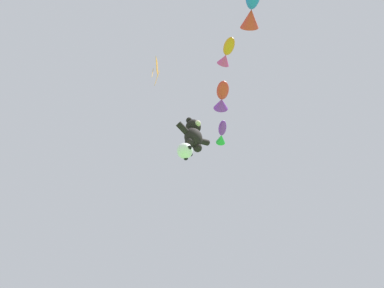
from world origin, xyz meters
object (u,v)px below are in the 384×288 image
Objects in this scene: teddy_bear_kite at (193,134)px; fish_kite_crimson at (222,97)px; soccer_ball_kite at (185,151)px; fish_kite_tangerine at (227,53)px; diamond_kite at (157,68)px; fish_kite_violet at (222,134)px; fish_kite_cobalt at (252,5)px.

teddy_bear_kite is 2.62m from fish_kite_crimson.
fish_kite_tangerine is at bearing -100.83° from soccer_ball_kite.
fish_kite_violet is at bearing -3.10° from diamond_kite.
fish_kite_tangerine is (-0.82, -4.28, 3.25)m from soccer_ball_kite.
diamond_kite is (-3.29, 2.11, 2.66)m from fish_kite_crimson.
fish_kite_crimson is at bearing 60.87° from fish_kite_cobalt.
diamond_kite is at bearing 114.86° from fish_kite_tangerine.
fish_kite_cobalt is (-1.70, -6.60, 2.66)m from soccer_ball_kite.
fish_kite_cobalt reaches higher than soccer_ball_kite.
fish_kite_cobalt is (-2.33, -4.18, -0.22)m from fish_kite_crimson.
teddy_bear_kite is at bearing 92.54° from fish_kite_crimson.
fish_kite_violet is 7.29m from fish_kite_cobalt.
fish_kite_violet is 4.93m from fish_kite_tangerine.
fish_kite_cobalt is at bearing -108.82° from teddy_bear_kite.
teddy_bear_kite is 2.21m from fish_kite_violet.
fish_kite_violet is at bearing 46.03° from fish_kite_crimson.
fish_kite_crimson is 4.79m from fish_kite_cobalt.
diamond_kite reaches higher than fish_kite_violet.
soccer_ball_kite is 0.34× the size of diamond_kite.
fish_kite_violet is 0.63× the size of diamond_kite.
diamond_kite is at bearing -173.48° from soccer_ball_kite.
soccer_ball_kite is at bearing 75.57° from fish_kite_cobalt.
fish_kite_tangerine reaches higher than soccer_ball_kite.
fish_kite_tangerine reaches higher than fish_kite_crimson.
fish_kite_crimson reaches higher than teddy_bear_kite.
teddy_bear_kite is 1.80m from soccer_ball_kite.
fish_kite_violet is 0.93× the size of fish_kite_crimson.
fish_kite_crimson is 4.73m from diamond_kite.
fish_kite_violet reaches higher than teddy_bear_kite.
fish_kite_cobalt is at bearing -110.76° from fish_kite_tangerine.
fish_kite_violet is 2.55m from fish_kite_crimson.
fish_kite_crimson is at bearing 52.06° from fish_kite_tangerine.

